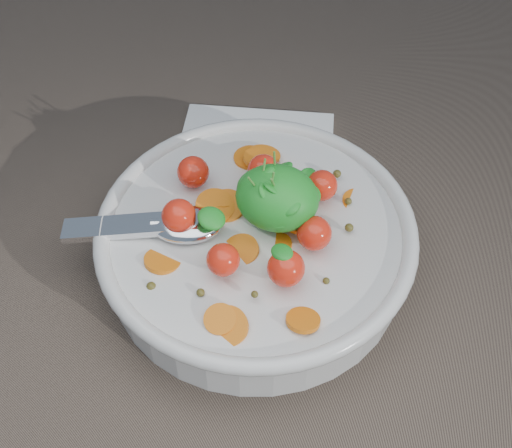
# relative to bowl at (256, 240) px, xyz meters

# --- Properties ---
(ground) EXTENTS (6.00, 6.00, 0.00)m
(ground) POSITION_rel_bowl_xyz_m (-0.01, -0.03, -0.03)
(ground) COLOR #6A5A4C
(ground) RESTS_ON ground
(bowl) EXTENTS (0.30, 0.27, 0.12)m
(bowl) POSITION_rel_bowl_xyz_m (0.00, 0.00, 0.00)
(bowl) COLOR silver
(bowl) RESTS_ON ground
(napkin) EXTENTS (0.18, 0.17, 0.01)m
(napkin) POSITION_rel_bowl_xyz_m (-0.04, 0.13, -0.03)
(napkin) COLOR white
(napkin) RESTS_ON ground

